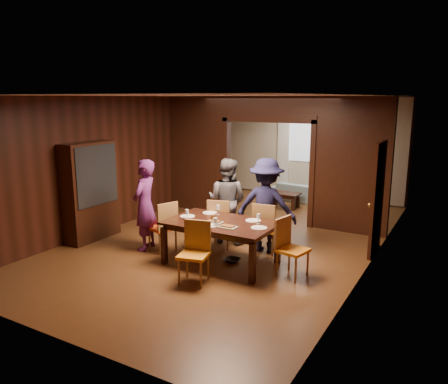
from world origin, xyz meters
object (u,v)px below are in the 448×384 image
Objects in this scene: person_navy at (266,205)px; chair_near at (194,253)px; chair_right at (293,248)px; person_grey at (227,201)px; person_purple at (145,205)px; chair_left at (162,226)px; chair_far_l at (221,223)px; dining_table at (221,242)px; hutch at (91,191)px; coffee_table at (284,200)px; chair_far_r at (266,227)px; sofa at (302,192)px.

person_navy reaches higher than chair_near.
person_grey is at bearing 72.29° from chair_right.
person_purple reaches higher than chair_left.
chair_far_l is 1.76m from chair_near.
hutch reaches higher than dining_table.
dining_table is 1.94× the size of chair_right.
chair_far_l reaches higher than coffee_table.
person_purple reaches higher than chair_far_r.
chair_near is at bearing 102.55° from sofa.
dining_table is 1.31m from chair_right.
coffee_table is at bearing 88.28° from sofa.
hutch is at bearing -177.55° from dining_table.
person_purple reaches higher than coffee_table.
person_grey is 1.39m from chair_left.
chair_far_r is (0.45, 0.92, 0.10)m from dining_table.
hutch is (-2.61, -5.35, 0.75)m from sofa.
chair_right is at bearing 2.51° from hutch.
chair_far_l is (0.85, 0.76, 0.00)m from chair_left.
coffee_table is 3.54m from chair_far_l.
person_grey is 1.03m from chair_far_r.
person_navy is at bearing 139.27° from chair_left.
chair_far_r is 0.48× the size of hutch.
dining_table is 0.94× the size of hutch.
chair_far_r is (-0.85, 0.86, 0.00)m from chair_right.
sofa is 2.18× the size of coffee_table.
chair_far_r is at bearing 16.89° from hutch.
chair_left is 1.63m from chair_near.
coffee_table is at bearing 153.75° from person_purple.
chair_far_l is at bearing 3.86° from person_navy.
chair_right is 1.00× the size of chair_far_l.
coffee_table is at bearing -80.47° from chair_far_r.
person_grey is 0.98× the size of sofa.
person_purple is 0.98× the size of person_navy.
chair_right is at bearing 143.06° from chair_far_l.
chair_right is 1.89m from chair_far_l.
hutch is at bearing 7.94° from person_navy.
chair_far_r is (2.08, 0.99, -0.39)m from person_purple.
person_purple is 1.02× the size of person_grey.
dining_table is 0.93m from chair_near.
chair_right is at bearing 146.04° from person_grey.
chair_near is at bearing 70.43° from chair_far_r.
hutch is (-3.40, -1.11, 0.11)m from person_navy.
chair_right is at bearing -66.36° from coffee_table.
coffee_table is 0.82× the size of chair_right.
chair_far_l is at bearing 92.31° from chair_near.
dining_table is 2.35× the size of coffee_table.
chair_near is (0.59, -5.23, 0.28)m from coffee_table.
person_navy reaches higher than chair_far_r.
sofa is (1.24, 5.30, -0.62)m from person_purple.
chair_far_r reaches higher than coffee_table.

